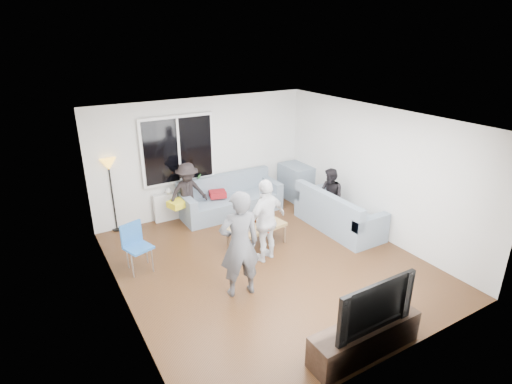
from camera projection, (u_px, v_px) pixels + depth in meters
floor at (268, 263)px, 7.36m from camera, size 5.00×5.50×0.04m
ceiling at (270, 118)px, 6.39m from camera, size 5.00×5.50×0.04m
wall_back at (203, 156)px, 9.09m from camera, size 5.00×0.04×2.60m
wall_front at (397, 274)px, 4.65m from camera, size 5.00×0.04×2.60m
wall_left at (117, 230)px, 5.69m from camera, size 0.04×5.50×2.60m
wall_right at (376, 172)px, 8.06m from camera, size 0.04×5.50×2.60m
window_frame at (178, 150)px, 8.66m from camera, size 1.62×0.06×1.47m
window_glass at (179, 150)px, 8.62m from camera, size 1.50×0.02×1.35m
window_mullion at (179, 150)px, 8.62m from camera, size 0.05×0.03×1.35m
radiator at (183, 204)px, 9.08m from camera, size 1.30×0.12×0.62m
potted_plant at (198, 181)px, 9.06m from camera, size 0.20×0.17×0.34m
vase at (169, 191)px, 8.77m from camera, size 0.15×0.15×0.16m
sofa_back_section at (231, 196)px, 9.21m from camera, size 2.30×0.85×0.85m
sofa_right_section at (339, 210)px, 8.49m from camera, size 2.00×0.85×0.85m
sofa_corner at (301, 181)px, 10.14m from camera, size 0.85×0.85×0.85m
cushion_yellow at (178, 204)px, 8.57m from camera, size 0.46×0.41×0.14m
cushion_red at (218, 194)px, 9.09m from camera, size 0.43×0.38×0.13m
coffee_table at (256, 234)px, 7.94m from camera, size 1.18×0.75×0.40m
pitcher at (249, 222)px, 7.82m from camera, size 0.17×0.17×0.17m
side_chair at (139, 248)px, 6.97m from camera, size 0.51×0.51×0.86m
floor_lamp at (113, 195)px, 8.29m from camera, size 0.32×0.32×1.56m
player_left at (240, 244)px, 6.18m from camera, size 0.70×0.52×1.75m
player_right at (266, 220)px, 7.21m from camera, size 0.97×0.61×1.54m
spectator_right at (330, 197)px, 8.67m from camera, size 0.49×0.62×1.22m
spectator_back at (188, 193)px, 8.67m from camera, size 0.90×0.55×1.35m
tv_console at (365, 338)px, 5.22m from camera, size 1.60×0.40×0.44m
television at (369, 302)px, 5.01m from camera, size 1.20×0.16×0.69m
bottle_a at (238, 222)px, 7.75m from camera, size 0.07×0.07×0.21m
bottle_d at (271, 218)px, 7.86m from camera, size 0.07×0.07×0.27m
bottle_c at (256, 218)px, 7.95m from camera, size 0.07×0.07×0.20m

